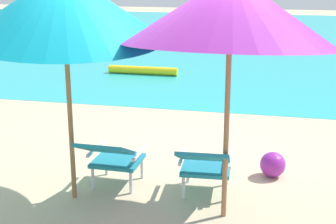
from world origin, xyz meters
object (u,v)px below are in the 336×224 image
Objects in this scene: lounge_chair_right at (205,163)px; beach_umbrella_left at (64,4)px; beach_umbrella_right at (231,10)px; beach_ball at (273,165)px; swim_buoy at (143,70)px; lounge_chair_left at (112,156)px.

lounge_chair_right is 2.14m from beach_umbrella_left.
beach_umbrella_right is 2.21m from beach_ball.
swim_buoy is 6.40m from lounge_chair_right.
beach_umbrella_right is (1.26, -0.33, 1.61)m from lounge_chair_left.
lounge_chair_right is at bearing 125.89° from beach_umbrella_right.
lounge_chair_left is at bearing -77.68° from swim_buoy.
lounge_chair_left reaches higher than beach_ball.
lounge_chair_left is 0.32× the size of beach_umbrella_left.
beach_umbrella_right reaches higher than beach_ball.
swim_buoy is at bearing 102.32° from lounge_chair_left.
swim_buoy is 6.11m from lounge_chair_left.
lounge_chair_right is 3.03× the size of beach_ball.
swim_buoy is 7.06m from beach_umbrella_right.
beach_ball is (0.45, 1.09, -1.86)m from beach_umbrella_right.
lounge_chair_left is at bearing 36.92° from beach_umbrella_left.
beach_ball is (2.06, 1.03, -1.88)m from beach_umbrella_left.
beach_umbrella_left is (-0.35, -0.26, 1.63)m from lounge_chair_left.
beach_ball is at bearing 67.78° from beach_umbrella_right.
lounge_chair_right reaches higher than beach_ball.
lounge_chair_right is (2.32, -5.95, 0.31)m from swim_buoy.
lounge_chair_right is (1.02, 0.01, 0.00)m from lounge_chair_left.
beach_umbrella_right is (0.25, -0.34, 1.61)m from lounge_chair_right.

